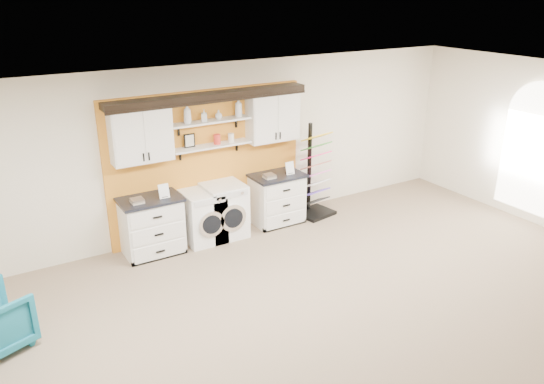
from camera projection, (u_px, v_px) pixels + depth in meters
floor at (360, 358)px, 5.96m from camera, size 10.00×10.00×0.00m
ceiling at (378, 113)px, 4.94m from camera, size 10.00×10.00×0.00m
wall_back at (207, 151)px, 8.65m from camera, size 10.00×0.00×10.00m
accent_panel at (208, 163)px, 8.69m from camera, size 3.40×0.07×2.40m
upper_cabinet_left at (141, 134)px, 7.77m from camera, size 0.90×0.35×0.84m
upper_cabinet_right at (272, 116)px, 8.85m from camera, size 0.90×0.35×0.84m
shelf_lower at (212, 146)px, 8.44m from camera, size 1.32×0.28×0.03m
shelf_upper at (211, 121)px, 8.30m from camera, size 1.32×0.28×0.03m
crown_molding at (209, 96)px, 8.16m from camera, size 3.30×0.41×0.13m
window_arched at (533, 145)px, 9.02m from camera, size 0.06×1.10×2.25m
picture_frame at (190, 141)px, 8.27m from camera, size 0.18×0.02×0.22m
canister_red at (217, 139)px, 8.45m from camera, size 0.11×0.11×0.16m
canister_cream at (231, 138)px, 8.58m from camera, size 0.10×0.10×0.14m
base_cabinet_left at (152, 226)px, 8.16m from camera, size 0.94×0.66×0.92m
base_cabinet_right at (277, 198)px, 9.25m from camera, size 0.91×0.66×0.89m
washer at (203, 216)px, 8.58m from camera, size 0.61×0.71×0.86m
dryer at (224, 210)px, 8.75m from camera, size 0.65×0.71×0.90m
sample_rack at (315, 187)px, 9.53m from camera, size 0.70×0.61×1.68m
soap_bottle_a at (187, 113)px, 8.05m from camera, size 0.16×0.16×0.31m
soap_bottle_b at (204, 115)px, 8.21m from camera, size 0.11×0.11×0.19m
soap_bottle_c at (219, 115)px, 8.33m from camera, size 0.16×0.16×0.15m
soap_bottle_d at (238, 107)px, 8.47m from camera, size 0.14×0.14×0.31m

